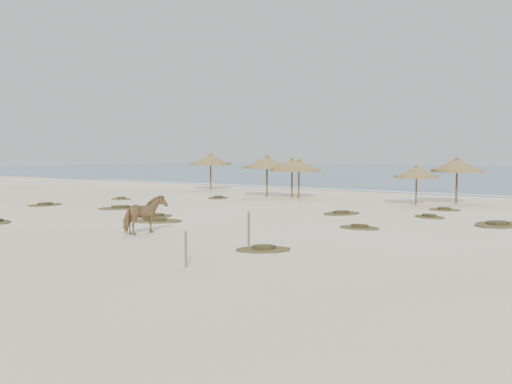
# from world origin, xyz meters

# --- Properties ---
(ground) EXTENTS (160.00, 160.00, 0.00)m
(ground) POSITION_xyz_m (0.00, 0.00, 0.00)
(ground) COLOR white
(ground) RESTS_ON ground
(foam_line) EXTENTS (70.00, 0.60, 0.01)m
(foam_line) POSITION_xyz_m (0.00, 26.00, 0.00)
(foam_line) COLOR white
(foam_line) RESTS_ON ground
(palapa_0) EXTENTS (3.91, 3.91, 3.13)m
(palapa_0) POSITION_xyz_m (-13.71, 19.49, 2.43)
(palapa_0) COLOR brown
(palapa_0) RESTS_ON ground
(palapa_1) EXTENTS (4.13, 4.13, 3.01)m
(palapa_1) POSITION_xyz_m (-5.84, 16.14, 2.34)
(palapa_1) COLOR brown
(palapa_1) RESTS_ON ground
(palapa_2) EXTENTS (3.87, 3.87, 2.80)m
(palapa_2) POSITION_xyz_m (-4.01, 16.46, 2.18)
(palapa_2) COLOR brown
(palapa_2) RESTS_ON ground
(palapa_3) EXTENTS (3.92, 3.92, 2.77)m
(palapa_3) POSITION_xyz_m (-3.41, 16.37, 2.15)
(palapa_3) COLOR brown
(palapa_3) RESTS_ON ground
(palapa_4) EXTENTS (3.11, 3.11, 2.43)m
(palapa_4) POSITION_xyz_m (4.68, 16.21, 1.88)
(palapa_4) COLOR brown
(palapa_4) RESTS_ON ground
(palapa_5) EXTENTS (3.98, 3.98, 2.90)m
(palapa_5) POSITION_xyz_m (6.36, 18.41, 2.25)
(palapa_5) COLOR brown
(palapa_5) RESTS_ON ground
(horse) EXTENTS (0.86, 1.75, 1.45)m
(horse) POSITION_xyz_m (0.54, -1.32, 0.72)
(horse) COLOR olive
(horse) RESTS_ON ground
(fence_post_near) EXTENTS (0.10, 0.10, 1.14)m
(fence_post_near) POSITION_xyz_m (5.38, -1.28, 0.57)
(fence_post_near) COLOR #706654
(fence_post_near) RESTS_ON ground
(fence_post_far) EXTENTS (0.08, 0.08, 0.97)m
(fence_post_far) POSITION_xyz_m (6.01, -5.01, 0.48)
(fence_post_far) COLOR #706654
(fence_post_far) RESTS_ON ground
(scrub_0) EXTENTS (1.40, 2.13, 0.16)m
(scrub_0) POSITION_xyz_m (-12.71, 3.41, 0.05)
(scrub_0) COLOR brown
(scrub_0) RESTS_ON ground
(scrub_1) EXTENTS (2.41, 2.87, 0.16)m
(scrub_1) POSITION_xyz_m (-7.74, 4.70, 0.05)
(scrub_1) COLOR brown
(scrub_1) RESTS_ON ground
(scrub_2) EXTENTS (1.35, 1.90, 0.16)m
(scrub_2) POSITION_xyz_m (-3.13, 2.96, 0.05)
(scrub_2) COLOR brown
(scrub_2) RESTS_ON ground
(scrub_3) EXTENTS (1.93, 2.49, 0.16)m
(scrub_3) POSITION_xyz_m (3.41, 9.23, 0.05)
(scrub_3) COLOR brown
(scrub_3) RESTS_ON ground
(scrub_4) EXTENTS (1.74, 1.15, 0.16)m
(scrub_4) POSITION_xyz_m (6.46, 4.82, 0.05)
(scrub_4) COLOR brown
(scrub_4) RESTS_ON ground
(scrub_5) EXTENTS (1.92, 2.83, 0.16)m
(scrub_5) POSITION_xyz_m (10.78, 9.11, 0.05)
(scrub_5) COLOR brown
(scrub_5) RESTS_ON ground
(scrub_6) EXTENTS (1.88, 2.26, 0.16)m
(scrub_6) POSITION_xyz_m (-7.76, 13.15, 0.05)
(scrub_6) COLOR brown
(scrub_6) RESTS_ON ground
(scrub_7) EXTENTS (2.07, 1.88, 0.16)m
(scrub_7) POSITION_xyz_m (7.48, 10.30, 0.05)
(scrub_7) COLOR brown
(scrub_7) RESTS_ON ground
(scrub_8) EXTENTS (1.63, 1.21, 0.16)m
(scrub_8) POSITION_xyz_m (-12.41, 8.85, 0.05)
(scrub_8) COLOR brown
(scrub_8) RESTS_ON ground
(scrub_9) EXTENTS (2.86, 2.44, 0.16)m
(scrub_9) POSITION_xyz_m (-1.94, 1.68, 0.05)
(scrub_9) COLOR brown
(scrub_9) RESTS_ON ground
(scrub_10) EXTENTS (1.75, 1.23, 0.16)m
(scrub_10) POSITION_xyz_m (7.02, 14.04, 0.05)
(scrub_10) COLOR brown
(scrub_10) RESTS_ON ground
(scrub_12) EXTENTS (2.07, 2.05, 0.16)m
(scrub_12) POSITION_xyz_m (6.25, -1.69, 0.05)
(scrub_12) COLOR brown
(scrub_12) RESTS_ON ground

